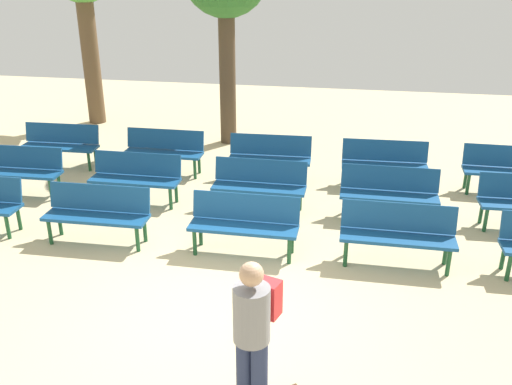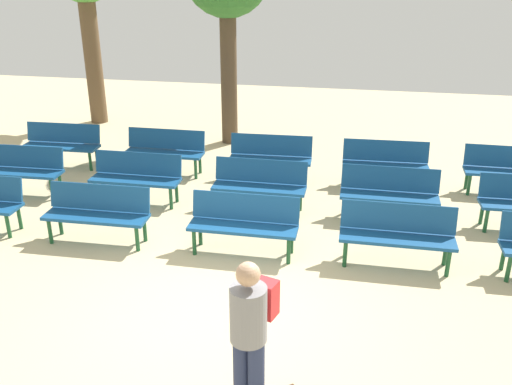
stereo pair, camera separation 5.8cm
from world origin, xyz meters
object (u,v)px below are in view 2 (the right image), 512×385
Objects in this scene: bench_r1_c1 at (136,175)px; bench_r2_c2 at (271,155)px; bench_r0_c2 at (244,221)px; bench_r2_c1 at (165,149)px; bench_r1_c2 at (260,182)px; visitor_with_backpack at (250,329)px; bench_r0_c3 at (397,232)px; bench_r2_c3 at (385,161)px; bench_r2_c4 at (510,168)px; bench_r1_c0 at (20,167)px; bench_r2_c0 at (62,142)px; bench_r1_c3 at (389,191)px; bench_r0_c1 at (98,210)px.

bench_r1_c1 is 0.99× the size of bench_r2_c2.
bench_r2_c1 is (-2.26, 2.96, 0.00)m from bench_r0_c2.
bench_r0_c2 is 2.71m from bench_r1_c1.
bench_r0_c2 is at bearing -90.46° from bench_r2_c2.
visitor_with_backpack is (0.76, -4.62, 0.43)m from bench_r1_c2.
bench_r2_c2 is (-2.29, 2.92, 0.00)m from bench_r0_c3.
bench_r2_c2 and bench_r2_c3 have the same top height.
bench_r1_c2 is at bearing -159.62° from bench_r2_c4.
bench_r1_c0 is 1.01× the size of bench_r2_c1.
bench_r2_c2 is (4.42, 0.01, 0.00)m from bench_r2_c0.
bench_r1_c0 is 1.00× the size of bench_r2_c3.
bench_r2_c1 is at bearing 147.06° from bench_r1_c2.
bench_r1_c2 is (4.48, 0.08, 0.00)m from bench_r1_c0.
bench_r2_c0 is (-6.65, 1.40, 0.00)m from bench_r1_c3.
bench_r0_c2 is at bearing -178.19° from bench_r0_c3.
bench_r2_c0 and bench_r2_c4 have the same top height.
bench_r0_c2 is 1.53m from bench_r1_c2.
bench_r1_c3 is at bearing -90.85° from bench_r2_c3.
bench_r0_c3 is at bearing -124.46° from bench_r2_c4.
bench_r2_c1 is 6.59m from bench_r2_c4.
bench_r2_c2 is (-0.10, 2.98, 0.00)m from bench_r0_c2.
bench_r1_c1 is 1.00× the size of bench_r1_c2.
bench_r1_c2 is 1.00× the size of bench_r2_c4.
visitor_with_backpack is (0.81, -6.07, 0.43)m from bench_r2_c2.
bench_r1_c3 is at bearing -0.96° from bench_r1_c0.
bench_r2_c4 is at bearing -102.00° from visitor_with_backpack.
bench_r2_c0 is 1.00× the size of bench_r2_c2.
bench_r0_c2 is 0.99× the size of bench_r2_c2.
bench_r1_c3 is (2.18, 0.04, 0.00)m from bench_r1_c2.
bench_r0_c1 and bench_r0_c2 have the same top height.
bench_r2_c3 is (2.14, 1.50, 0.00)m from bench_r1_c2.
visitor_with_backpack is (5.24, -4.53, 0.43)m from bench_r1_c0.
bench_r1_c1 is 2.70m from bench_r2_c0.
bench_r0_c1 is 5.36m from bench_r2_c3.
visitor_with_backpack is at bearing -57.15° from bench_r1_c1.
visitor_with_backpack reaches higher than bench_r1_c0.
bench_r1_c0 and bench_r1_c2 have the same top height.
bench_r1_c2 is 1.45m from bench_r2_c2.
bench_r2_c2 is (2.17, 3.04, 0.00)m from bench_r0_c1.
bench_r1_c1 is at bearing -165.55° from bench_r2_c4.
bench_r0_c1 is 7.32m from bench_r2_c4.
bench_r1_c0 is 0.98× the size of visitor_with_backpack.
bench_r2_c3 is at bearing 0.62° from bench_r2_c1.
bench_r0_c3 is at bearing -90.29° from bench_r2_c3.
bench_r2_c4 is at bearing 8.54° from bench_r1_c0.
bench_r1_c0 and bench_r2_c3 have the same top height.
bench_r0_c1 is at bearing -35.91° from bench_r1_c0.
bench_r1_c0 is at bearing -168.75° from bench_r2_c4.
bench_r2_c0 is 1.01× the size of bench_r2_c4.
bench_r1_c2 and bench_r2_c4 have the same top height.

